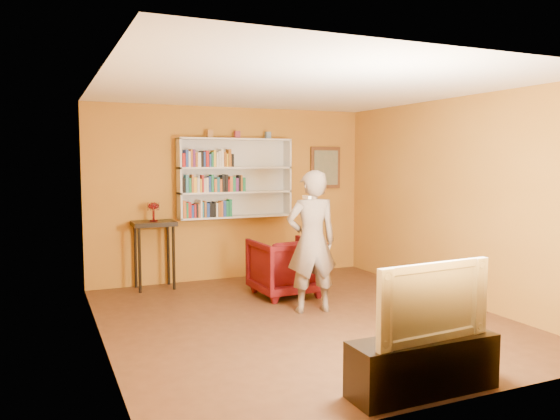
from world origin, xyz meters
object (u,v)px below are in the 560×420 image
at_px(armchair, 285,267).
at_px(television, 424,299).
at_px(bookshelf, 234,178).
at_px(tv_cabinet, 423,365).
at_px(console_table, 154,233).
at_px(ruby_lustre, 153,208).
at_px(person, 312,242).

distance_m(armchair, television, 3.40).
distance_m(bookshelf, tv_cabinet, 4.86).
height_order(console_table, ruby_lustre, ruby_lustre).
xyz_separation_m(person, television, (-0.26, -2.48, -0.11)).
distance_m(console_table, tv_cabinet, 4.72).
height_order(person, television, person).
relative_size(person, television, 1.60).
distance_m(console_table, television, 4.68).
distance_m(ruby_lustre, armchair, 2.10).
relative_size(console_table, ruby_lustre, 3.61).
relative_size(tv_cabinet, television, 1.16).
xyz_separation_m(person, tv_cabinet, (-0.26, -2.48, -0.65)).
bearing_deg(tv_cabinet, person, 83.96).
height_order(ruby_lustre, person, person).
bearing_deg(person, console_table, -44.15).
height_order(bookshelf, console_table, bookshelf).
distance_m(bookshelf, person, 2.31).
xyz_separation_m(console_table, armchair, (1.58, -1.13, -0.42)).
bearing_deg(console_table, person, -52.71).
height_order(bookshelf, television, bookshelf).
bearing_deg(ruby_lustre, console_table, -45.00).
distance_m(console_table, ruby_lustre, 0.37).
bearing_deg(armchair, tv_cabinet, 83.04).
bearing_deg(console_table, bookshelf, 7.04).
distance_m(console_table, armchair, 1.99).
bearing_deg(ruby_lustre, tv_cabinet, -74.17).
xyz_separation_m(bookshelf, person, (0.25, -2.18, -0.72)).
bearing_deg(tv_cabinet, armchair, 84.79).
bearing_deg(person, television, 92.52).
xyz_separation_m(bookshelf, ruby_lustre, (-1.29, -0.16, -0.40)).
relative_size(ruby_lustre, person, 0.16).
bearing_deg(person, armchair, -84.34).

